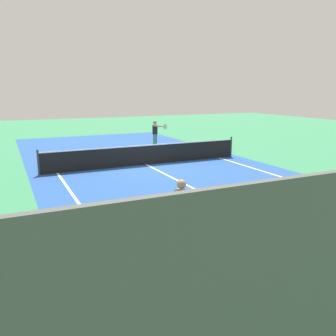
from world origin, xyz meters
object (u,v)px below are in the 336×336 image
player_near (183,205)px  player_far (155,131)px  tennis_ball_near_net (117,173)px  net (146,155)px

player_near → player_far: size_ratio=0.94×
player_near → player_far: bearing=69.3°
player_near → player_far: player_far is taller
player_far → player_near: bearing=-110.7°
player_far → tennis_ball_near_net: 7.53m
net → player_far: player_far is taller
net → player_near: bearing=-106.5°
net → player_near: player_near is taller
player_near → tennis_ball_near_net: size_ratio=23.55×
net → tennis_ball_near_net: bearing=-145.1°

